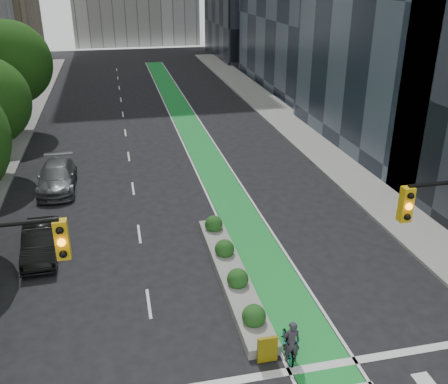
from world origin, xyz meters
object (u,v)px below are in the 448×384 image
bicycle (289,344)px  cyclist (291,342)px  parked_car_left_far (57,177)px  parked_car_left_mid (41,242)px  median_planter (232,271)px

bicycle → cyclist: cyclist is taller
cyclist → parked_car_left_far: size_ratio=0.31×
bicycle → parked_car_left_mid: (-9.14, 8.86, 0.27)m
bicycle → parked_car_left_far: 19.23m
cyclist → parked_car_left_far: bearing=-56.9°
bicycle → parked_car_left_mid: parked_car_left_mid is taller
parked_car_left_mid → parked_car_left_far: size_ratio=0.81×
median_planter → parked_car_left_far: parked_car_left_far is taller
median_planter → bicycle: median_planter is taller
bicycle → cyclist: size_ratio=1.03×
median_planter → bicycle: (0.84, -5.01, 0.07)m
cyclist → parked_car_left_mid: (-9.10, 9.22, -0.11)m
cyclist → parked_car_left_mid: 12.95m
parked_car_left_far → bicycle: bearing=-62.1°
cyclist → median_planter: bearing=-75.9°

